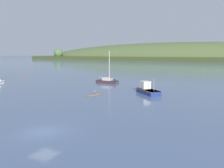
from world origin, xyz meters
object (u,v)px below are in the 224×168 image
(sailboat_far_left, at_px, (110,82))
(fishing_boat_moored, at_px, (147,91))
(mooring_buoy_foreground, at_px, (22,80))
(canoe_with_paddler, at_px, (95,95))

(sailboat_far_left, xyz_separation_m, fishing_boat_moored, (14.33, -11.17, 0.22))
(mooring_buoy_foreground, bearing_deg, fishing_boat_moored, -8.03)
(sailboat_far_left, relative_size, canoe_with_paddler, 2.58)
(sailboat_far_left, bearing_deg, canoe_with_paddler, -69.51)
(mooring_buoy_foreground, bearing_deg, canoe_with_paddler, -20.58)
(fishing_boat_moored, bearing_deg, canoe_with_paddler, 82.37)
(sailboat_far_left, height_order, mooring_buoy_foreground, sailboat_far_left)
(canoe_with_paddler, bearing_deg, mooring_buoy_foreground, -87.55)
(fishing_boat_moored, distance_m, canoe_with_paddler, 10.69)
(mooring_buoy_foreground, bearing_deg, sailboat_far_left, 10.55)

